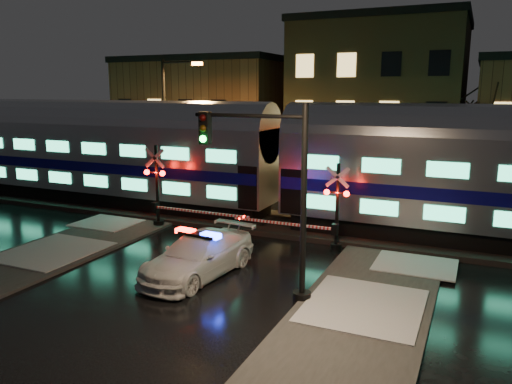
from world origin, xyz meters
TOP-DOWN VIEW (x-y plane):
  - ground at (0.00, 0.00)m, footprint 120.00×120.00m
  - ballast at (0.00, 5.00)m, footprint 90.00×4.20m
  - sidewalk_right at (6.50, -6.00)m, footprint 4.00×20.00m
  - building_left at (-13.00, 22.00)m, footprint 14.00×10.00m
  - building_mid at (2.00, 22.50)m, footprint 12.00×11.00m
  - train at (0.54, 5.00)m, footprint 51.00×3.12m
  - police_car at (0.31, -2.58)m, footprint 2.73×5.50m
  - crossing_signal_right at (3.76, 2.30)m, footprint 5.29×0.63m
  - crossing_signal_left at (-4.61, 2.31)m, footprint 5.78×0.66m
  - traffic_light at (3.54, -3.24)m, footprint 4.10×0.72m
  - streetlight at (-8.64, 9.00)m, footprint 2.87×0.30m

SIDE VIEW (x-z plane):
  - ground at x=0.00m, z-range 0.00..0.00m
  - sidewalk_right at x=6.50m, z-range 0.00..0.12m
  - ballast at x=0.00m, z-range 0.00..0.24m
  - police_car at x=0.31m, z-range -0.08..1.63m
  - crossing_signal_right at x=3.76m, z-range -0.33..3.42m
  - crossing_signal_left at x=-4.61m, z-range -0.35..3.74m
  - traffic_light at x=3.54m, z-range 0.20..6.54m
  - train at x=0.54m, z-range 0.42..6.35m
  - building_left at x=-13.00m, z-range 0.00..9.00m
  - streetlight at x=-8.64m, z-range 0.66..9.25m
  - building_mid at x=2.00m, z-range 0.00..11.50m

